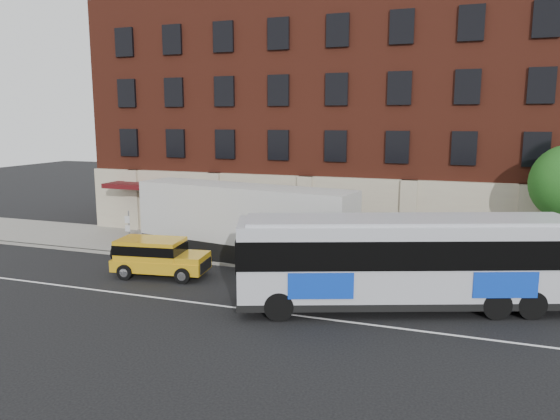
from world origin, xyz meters
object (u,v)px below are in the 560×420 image
(yellow_suv, at_px, (157,255))
(shipping_container, at_px, (243,224))
(sign_pole, at_px, (129,230))
(city_bus, at_px, (408,259))

(yellow_suv, distance_m, shipping_container, 4.91)
(sign_pole, distance_m, city_bus, 15.78)
(shipping_container, bearing_deg, sign_pole, -171.42)
(sign_pole, xyz_separation_m, yellow_suv, (3.56, -2.87, -0.41))
(sign_pole, bearing_deg, shipping_container, 8.58)
(city_bus, height_order, yellow_suv, city_bus)
(city_bus, xyz_separation_m, yellow_suv, (-11.83, 0.53, -0.99))
(yellow_suv, height_order, shipping_container, shipping_container)
(city_bus, xyz_separation_m, shipping_container, (-8.93, 4.37, -0.02))
(sign_pole, relative_size, city_bus, 0.18)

